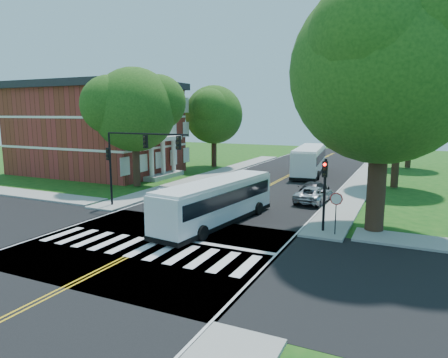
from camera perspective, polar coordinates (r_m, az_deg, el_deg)
The scene contains 25 objects.
ground at distance 22.74m, azimuth -10.60°, elevation -9.33°, with size 140.00×140.00×0.00m, color #124A12.
road at distance 38.31m, azimuth 5.28°, elevation -1.51°, with size 14.00×96.00×0.01m, color black.
cross_road at distance 22.74m, azimuth -10.60°, elevation -9.31°, with size 60.00×12.00×0.01m, color black.
center_line at distance 42.03m, azimuth 7.14°, elevation -0.56°, with size 0.36×70.00×0.01m, color gold.
edge_line_w at distance 44.56m, azimuth -1.20°, elevation 0.08°, with size 0.12×70.00×0.01m, color silver.
edge_line_e at distance 40.49m, azimuth 16.32°, elevation -1.25°, with size 0.12×70.00×0.01m, color silver.
crosswalk at distance 22.36m, azimuth -11.36°, elevation -9.64°, with size 12.60×3.00×0.01m, color silver.
stop_bar at distance 22.32m, azimuth -0.73°, elevation -9.48°, with size 6.60×0.40×0.01m, color silver.
sidewalk_nw at distance 47.87m, azimuth -1.21°, elevation 0.80°, with size 2.60×40.00×0.15m, color gray.
sidewalk_ne at distance 43.23m, azimuth 18.91°, elevation -0.64°, with size 2.60×40.00×0.15m, color gray.
sidewalk_xw at distance 41.33m, azimuth -27.92°, elevation -1.68°, with size 20.00×2.60×0.15m, color gray.
tree_ne_big at distance 25.57m, azimuth 21.85°, elevation 14.10°, with size 10.80×10.80×14.91m.
tree_west_near at distance 39.66m, azimuth -12.68°, elevation 9.60°, with size 8.00×8.00×11.40m.
tree_west_far at distance 53.01m, azimuth -1.46°, elevation 9.15°, with size 7.60×7.60×10.67m.
tree_east_mid at distance 41.42m, azimuth 23.79°, elevation 9.48°, with size 8.40×8.40×11.93m.
tree_east_far at distance 57.40m, azimuth 25.20°, elevation 8.16°, with size 7.20×7.20×10.34m.
brick_building at distance 51.04m, azimuth -17.81°, elevation 6.93°, with size 20.00×13.00×10.80m.
signal_nw at distance 30.35m, azimuth -12.77°, elevation 3.77°, with size 7.15×0.46×5.66m.
signal_ne at distance 24.64m, azimuth 14.17°, elevation -0.88°, with size 0.30×0.46×4.40m.
stop_sign at distance 24.24m, azimuth 15.73°, elevation -3.36°, with size 0.76×0.08×2.53m.
bus_lead at distance 26.17m, azimuth -1.04°, elevation -3.18°, with size 3.77×11.38×2.89m.
bus_follow at distance 48.53m, azimuth 12.11°, elevation 2.69°, with size 4.20×12.84×3.26m.
hatchback at distance 32.50m, azimuth -7.70°, elevation -2.28°, with size 1.47×4.21×1.39m, color silver.
suv at distance 33.44m, azimuth 12.77°, elevation -2.15°, with size 2.21×4.79×1.33m, color #ADAFB4.
dark_sedan at distance 35.98m, azimuth 12.77°, elevation -1.36°, with size 1.81×4.46×1.30m, color black.
Camera 1 is at (12.73, -17.40, 7.25)m, focal length 32.00 mm.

